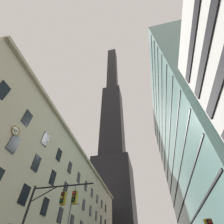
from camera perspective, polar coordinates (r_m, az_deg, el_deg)
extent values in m
cube|color=#BCAF93|center=(43.15, -20.38, -29.77)|extent=(12.44, 64.13, 23.47)
cube|color=tan|center=(44.47, -9.08, -16.66)|extent=(0.70, 64.13, 0.60)
cube|color=black|center=(24.44, -29.25, -24.75)|extent=(0.14, 1.40, 2.20)
cube|color=black|center=(28.32, -23.21, -29.02)|extent=(0.14, 1.40, 2.20)
cube|color=black|center=(32.51, -18.34, -32.04)|extent=(0.14, 1.40, 2.20)
cube|color=black|center=(36.90, -14.40, -34.23)|extent=(0.14, 1.40, 2.20)
cube|color=black|center=(22.75, -32.14, -9.62)|extent=(0.14, 1.40, 2.20)
cube|color=black|center=(25.92, -25.85, -16.38)|extent=(0.14, 1.40, 2.20)
cube|color=black|center=(29.61, -20.73, -21.43)|extent=(0.14, 1.40, 2.20)
cube|color=black|center=(33.64, -16.56, -25.21)|extent=(0.14, 1.40, 2.20)
cube|color=black|center=(37.90, -13.11, -28.07)|extent=(0.14, 1.40, 2.20)
cube|color=black|center=(42.32, -10.25, -30.28)|extent=(0.14, 1.40, 2.20)
cube|color=black|center=(46.86, -7.83, -32.03)|extent=(0.14, 1.40, 2.20)
cube|color=black|center=(51.48, -5.78, -33.42)|extent=(0.14, 1.40, 2.20)
cube|color=black|center=(56.17, -4.02, -34.56)|extent=(0.14, 1.40, 2.20)
cube|color=black|center=(60.91, -2.49, -35.50)|extent=(0.14, 1.40, 2.20)
cube|color=black|center=(22.87, -34.96, 6.59)|extent=(0.14, 1.40, 2.20)
cube|color=black|center=(25.05, -28.46, -2.02)|extent=(0.14, 1.40, 2.20)
cube|color=black|center=(27.97, -23.12, -9.03)|extent=(0.14, 1.40, 2.20)
cube|color=black|center=(31.41, -18.72, -14.56)|extent=(0.14, 1.40, 2.20)
cube|color=black|center=(35.24, -15.08, -18.89)|extent=(0.14, 1.40, 2.20)
cube|color=black|center=(39.32, -12.03, -22.29)|extent=(0.14, 1.40, 2.20)
cube|color=black|center=(43.60, -9.47, -24.99)|extent=(0.14, 1.40, 2.20)
cube|color=black|center=(48.02, -7.28, -27.17)|extent=(0.14, 1.40, 2.20)
cube|color=black|center=(52.54, -5.40, -28.96)|extent=(0.14, 1.40, 2.20)
cube|color=black|center=(57.14, -3.77, -30.43)|extent=(0.14, 1.40, 2.20)
cube|color=black|center=(61.80, -2.35, -31.67)|extent=(0.14, 1.40, 2.20)
torus|color=olive|center=(23.05, -31.59, -5.79)|extent=(0.12, 1.30, 1.30)
cylinder|color=silver|center=(23.07, -31.66, -5.80)|extent=(0.05, 1.12, 1.12)
cube|color=black|center=(23.12, -31.31, -5.97)|extent=(0.03, 0.34, 0.14)
cube|color=black|center=(22.86, -31.92, -5.66)|extent=(0.03, 0.46, 0.29)
cube|color=black|center=(93.09, 0.34, -31.59)|extent=(22.02, 22.02, 48.96)
cube|color=black|center=(122.68, 0.22, -3.26)|extent=(15.41, 15.41, 71.21)
cube|color=black|center=(186.53, 0.15, 15.14)|extent=(9.91, 9.91, 89.02)
cylinder|color=silver|center=(235.91, -0.38, 21.47)|extent=(1.20, 1.20, 20.04)
cylinder|color=silver|center=(235.59, 0.63, 21.66)|extent=(1.20, 1.20, 20.04)
cube|color=black|center=(14.62, 35.32, 12.74)|extent=(0.16, 10.12, 1.10)
cube|color=black|center=(16.92, 30.87, 18.28)|extent=(0.16, 10.12, 1.10)
cube|color=black|center=(19.42, 27.34, 22.39)|extent=(0.16, 10.12, 1.10)
cube|color=gray|center=(46.11, 29.92, -9.80)|extent=(16.22, 44.38, 48.49)
cube|color=black|center=(38.35, 26.95, -32.16)|extent=(0.12, 43.38, 0.24)
cube|color=black|center=(39.24, 24.82, -26.70)|extent=(0.12, 43.38, 0.24)
cube|color=black|center=(40.50, 22.98, -21.51)|extent=(0.12, 43.38, 0.24)
cube|color=black|center=(42.11, 21.39, -16.66)|extent=(0.12, 43.38, 0.24)
cube|color=black|center=(44.02, 19.99, -12.18)|extent=(0.12, 43.38, 0.24)
cube|color=black|center=(46.21, 18.76, -8.10)|extent=(0.12, 43.38, 0.24)
cube|color=black|center=(48.62, 17.67, -4.40)|extent=(0.12, 43.38, 0.24)
cube|color=black|center=(51.23, 16.69, -1.06)|extent=(0.12, 43.38, 0.24)
cube|color=black|center=(54.01, 15.82, 1.95)|extent=(0.12, 43.38, 0.24)
cube|color=black|center=(56.94, 15.02, 4.65)|extent=(0.12, 43.38, 0.24)
cylinder|color=black|center=(17.15, -17.37, -24.29)|extent=(6.02, 0.14, 0.14)
cylinder|color=black|center=(17.87, -23.54, -25.72)|extent=(2.48, 0.10, 1.27)
cylinder|color=black|center=(16.95, -16.94, -25.24)|extent=(0.04, 0.04, 0.60)
cube|color=black|center=(16.72, -17.55, -27.61)|extent=(0.30, 0.30, 0.90)
cube|color=olive|center=(16.87, -17.28, -27.82)|extent=(0.40, 0.40, 1.04)
sphere|color=#450808|center=(16.67, -17.57, -26.52)|extent=(0.20, 0.20, 0.20)
sphere|color=yellow|center=(16.59, -17.81, -27.42)|extent=(0.20, 0.20, 0.20)
sphere|color=#083D10|center=(16.51, -18.05, -28.32)|extent=(0.20, 0.20, 0.20)
cylinder|color=black|center=(16.48, -13.16, -25.36)|extent=(0.04, 0.04, 0.60)
cube|color=black|center=(16.25, -13.65, -27.81)|extent=(0.30, 0.30, 0.90)
cube|color=olive|center=(16.39, -13.40, -28.01)|extent=(0.40, 0.40, 1.04)
sphere|color=red|center=(16.19, -13.70, -26.69)|extent=(0.20, 0.20, 0.20)
sphere|color=#4B3A08|center=(16.11, -13.89, -27.62)|extent=(0.20, 0.20, 0.20)
sphere|color=#083D10|center=(16.03, -14.09, -28.56)|extent=(0.20, 0.20, 0.20)
sphere|color=#450808|center=(12.51, 32.07, -30.96)|extent=(0.20, 0.20, 0.20)
cylinder|color=#47474C|center=(28.91, -13.10, -29.82)|extent=(1.49, 0.10, 0.10)
ellipsoid|color=#EFE5C6|center=(28.60, -11.56, -30.07)|extent=(0.56, 0.32, 0.24)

